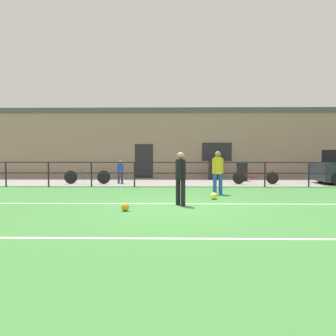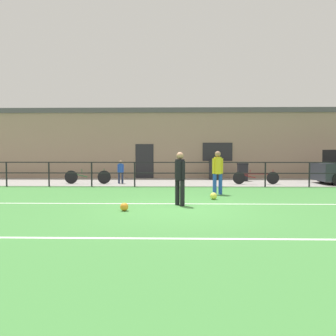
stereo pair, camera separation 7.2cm
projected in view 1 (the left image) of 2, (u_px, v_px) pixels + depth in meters
ground at (180, 209)px, 9.26m from camera, size 60.00×44.00×0.04m
field_line_touchline at (180, 204)px, 10.15m from camera, size 36.00×0.11×0.00m
field_line_hash at (183, 239)px, 6.03m from camera, size 36.00×0.11×0.00m
pavement_strip at (177, 182)px, 17.74m from camera, size 48.00×5.00×0.02m
perimeter_fence at (178, 171)px, 15.21m from camera, size 36.07×0.07×1.15m
clubhouse_facade at (177, 144)px, 21.34m from camera, size 28.00×2.56×4.31m
player_goalkeeper at (181, 175)px, 9.81m from camera, size 0.31×0.36×1.59m
player_striker at (218, 170)px, 12.40m from camera, size 0.43×0.29×1.63m
soccer_ball_match at (125, 207)px, 8.90m from camera, size 0.22×0.22×0.22m
soccer_ball_spare at (214, 196)px, 11.11m from camera, size 0.24×0.24×0.24m
spectator_child at (120, 170)px, 16.65m from camera, size 0.30×0.20×1.16m
bicycle_parked_0 at (255, 178)px, 16.36m from camera, size 2.28×0.04×0.71m
bicycle_parked_1 at (87, 177)px, 16.51m from camera, size 2.32×0.04×0.76m
trash_bin_0 at (213, 170)px, 19.11m from camera, size 0.55×0.47×1.07m
trash_bin_1 at (242, 172)px, 18.25m from camera, size 0.55×0.46×0.98m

